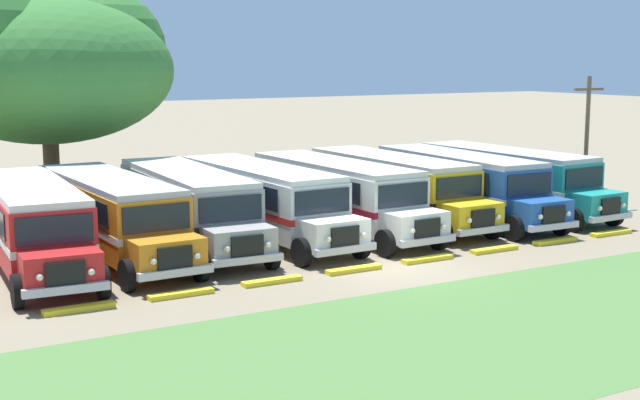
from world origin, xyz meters
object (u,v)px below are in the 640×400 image
object	(u,v)px
parked_bus_slot_2	(188,204)
parked_bus_slot_7	(509,177)
parked_bus_slot_4	(338,193)
parked_bus_slot_5	(394,185)
parked_bus_slot_6	(461,183)
broad_shade_tree	(39,62)
parked_bus_slot_3	(263,198)
parked_bus_slot_0	(33,221)
utility_pole	(587,137)
parked_bus_slot_1	(111,212)

from	to	relation	value
parked_bus_slot_2	parked_bus_slot_7	world-z (taller)	same
parked_bus_slot_4	parked_bus_slot_5	size ratio (longest dim) A/B	1.00
parked_bus_slot_6	broad_shade_tree	size ratio (longest dim) A/B	0.86
parked_bus_slot_3	parked_bus_slot_0	bearing A→B (deg)	-88.83
broad_shade_tree	parked_bus_slot_3	bearing A→B (deg)	-63.24
parked_bus_slot_3	parked_bus_slot_7	world-z (taller)	same
parked_bus_slot_0	parked_bus_slot_7	bearing A→B (deg)	94.70
parked_bus_slot_2	parked_bus_slot_5	distance (m)	9.33
parked_bus_slot_4	parked_bus_slot_7	size ratio (longest dim) A/B	1.00
parked_bus_slot_0	parked_bus_slot_4	xyz separation A→B (m)	(12.08, 0.25, 0.00)
parked_bus_slot_3	broad_shade_tree	bearing A→B (deg)	-155.21
parked_bus_slot_2	parked_bus_slot_6	distance (m)	12.39
parked_bus_slot_3	parked_bus_slot_7	size ratio (longest dim) A/B	1.00
parked_bus_slot_6	parked_bus_slot_0	bearing A→B (deg)	-88.20
broad_shade_tree	utility_pole	size ratio (longest dim) A/B	2.06
parked_bus_slot_6	utility_pole	size ratio (longest dim) A/B	1.78
parked_bus_slot_6	parked_bus_slot_7	bearing A→B (deg)	96.75
parked_bus_slot_0	parked_bus_slot_6	xyz separation A→B (m)	(18.21, -0.02, 0.00)
parked_bus_slot_5	parked_bus_slot_6	distance (m)	3.14
parked_bus_slot_3	utility_pole	distance (m)	16.44
parked_bus_slot_0	parked_bus_slot_3	size ratio (longest dim) A/B	1.01
parked_bus_slot_6	parked_bus_slot_7	xyz separation A→B (m)	(2.97, 0.25, 0.00)
parked_bus_slot_0	parked_bus_slot_1	bearing A→B (deg)	100.69
parked_bus_slot_2	utility_pole	world-z (taller)	utility_pole
parked_bus_slot_6	parked_bus_slot_7	world-z (taller)	same
broad_shade_tree	parked_bus_slot_7	bearing A→B (deg)	-32.45
parked_bus_slot_6	parked_bus_slot_5	bearing A→B (deg)	-102.40
parked_bus_slot_3	parked_bus_slot_6	distance (m)	9.41
parked_bus_slot_4	parked_bus_slot_6	world-z (taller)	same
parked_bus_slot_2	parked_bus_slot_7	size ratio (longest dim) A/B	1.00
parked_bus_slot_0	parked_bus_slot_3	distance (m)	8.83
parked_bus_slot_4	utility_pole	xyz separation A→B (m)	(13.05, -0.82, 1.71)
parked_bus_slot_7	parked_bus_slot_4	bearing A→B (deg)	-92.30
parked_bus_slot_7	parked_bus_slot_5	bearing A→B (deg)	-97.14
parked_bus_slot_4	parked_bus_slot_7	distance (m)	9.10
parked_bus_slot_1	utility_pole	world-z (taller)	utility_pole
parked_bus_slot_5	utility_pole	world-z (taller)	utility_pole
parked_bus_slot_1	parked_bus_slot_5	xyz separation A→B (m)	(12.39, 0.43, 0.00)
broad_shade_tree	parked_bus_slot_0	bearing A→B (deg)	-105.13
parked_bus_slot_1	parked_bus_slot_2	bearing A→B (deg)	96.24
parked_bus_slot_3	utility_pole	bearing A→B (deg)	84.31
parked_bus_slot_1	broad_shade_tree	distance (m)	12.49
parked_bus_slot_1	parked_bus_slot_3	xyz separation A→B (m)	(6.04, 0.16, 0.00)
parked_bus_slot_3	parked_bus_slot_6	size ratio (longest dim) A/B	1.00
parked_bus_slot_2	parked_bus_slot_7	distance (m)	15.35
parked_bus_slot_1	parked_bus_slot_5	world-z (taller)	same
parked_bus_slot_1	parked_bus_slot_6	size ratio (longest dim) A/B	1.00
parked_bus_slot_4	parked_bus_slot_1	bearing A→B (deg)	-92.22
parked_bus_slot_4	parked_bus_slot_6	size ratio (longest dim) A/B	1.00
parked_bus_slot_1	parked_bus_slot_2	xyz separation A→B (m)	(3.07, 0.42, 0.00)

